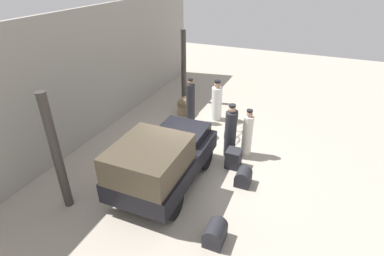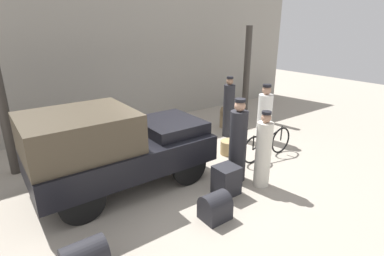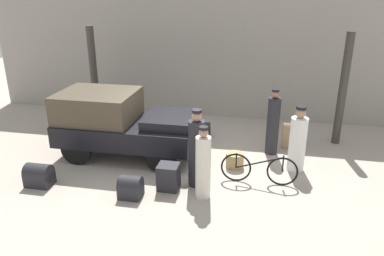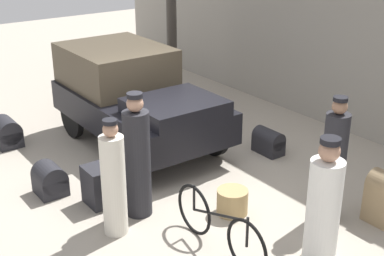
{
  "view_description": "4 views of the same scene",
  "coord_description": "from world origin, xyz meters",
  "views": [
    {
      "loc": [
        -7.78,
        -3.16,
        5.74
      ],
      "look_at": [
        0.2,
        0.2,
        0.95
      ],
      "focal_mm": 28.0,
      "sensor_mm": 36.0,
      "label": 1
    },
    {
      "loc": [
        -3.83,
        -5.3,
        3.36
      ],
      "look_at": [
        0.2,
        0.2,
        0.95
      ],
      "focal_mm": 28.0,
      "sensor_mm": 36.0,
      "label": 2
    },
    {
      "loc": [
        1.97,
        -8.71,
        4.42
      ],
      "look_at": [
        0.2,
        0.2,
        0.95
      ],
      "focal_mm": 35.0,
      "sensor_mm": 36.0,
      "label": 3
    },
    {
      "loc": [
        6.55,
        -4.44,
        4.14
      ],
      "look_at": [
        0.2,
        0.2,
        0.95
      ],
      "focal_mm": 50.0,
      "sensor_mm": 36.0,
      "label": 4
    }
  ],
  "objects": [
    {
      "name": "ground_plane",
      "position": [
        0.0,
        0.0,
        0.0
      ],
      "size": [
        30.0,
        30.0,
        0.0
      ],
      "primitive_type": "plane",
      "color": "#A89E8E"
    },
    {
      "name": "station_building_facade",
      "position": [
        0.0,
        4.08,
        2.25
      ],
      "size": [
        16.0,
        0.15,
        4.5
      ],
      "color": "gray",
      "rests_on": "ground"
    },
    {
      "name": "canopy_pillar_left",
      "position": [
        -3.44,
        2.29,
        1.63
      ],
      "size": [
        0.23,
        0.23,
        3.26
      ],
      "color": "#38332D",
      "rests_on": "ground"
    },
    {
      "name": "truck",
      "position": [
        -1.81,
        0.28,
        0.97
      ],
      "size": [
        3.69,
        1.87,
        1.76
      ],
      "color": "black",
      "rests_on": "ground"
    },
    {
      "name": "bicycle",
      "position": [
        1.98,
        -0.67,
        0.37
      ],
      "size": [
        1.81,
        0.04,
        0.77
      ],
      "color": "black",
      "rests_on": "ground"
    },
    {
      "name": "wicker_basket",
      "position": [
        1.35,
        0.09,
        0.19
      ],
      "size": [
        0.46,
        0.46,
        0.37
      ],
      "color": "tan",
      "rests_on": "ground"
    },
    {
      "name": "porter_lifting_near_truck",
      "position": [
        2.28,
        1.14,
        0.86
      ],
      "size": [
        0.34,
        0.34,
        1.85
      ],
      "color": "#232328",
      "rests_on": "ground"
    },
    {
      "name": "porter_carrying_trunk",
      "position": [
        0.79,
        -1.53,
        0.77
      ],
      "size": [
        0.33,
        0.33,
        1.67
      ],
      "color": "silver",
      "rests_on": "ground"
    },
    {
      "name": "conductor_in_dark_uniform",
      "position": [
        0.55,
        -1.02,
        0.86
      ],
      "size": [
        0.38,
        0.38,
        1.87
      ],
      "color": "#232328",
      "rests_on": "ground"
    },
    {
      "name": "porter_with_bicycle",
      "position": [
        2.89,
        0.24,
        0.77
      ],
      "size": [
        0.42,
        0.42,
        1.7
      ],
      "color": "white",
      "rests_on": "ground"
    },
    {
      "name": "trunk_umber_medium",
      "position": [
        -3.08,
        -1.76,
        0.25
      ],
      "size": [
        0.59,
        0.44,
        0.54
      ],
      "color": "#232328",
      "rests_on": "ground"
    },
    {
      "name": "suitcase_small_leather",
      "position": [
        -0.78,
        -1.84,
        0.23
      ],
      "size": [
        0.5,
        0.43,
        0.51
      ],
      "color": "#232328",
      "rests_on": "ground"
    },
    {
      "name": "trunk_large_brown",
      "position": [
        2.79,
        1.67,
        0.41
      ],
      "size": [
        0.42,
        0.39,
        0.77
      ],
      "color": "#937A56",
      "rests_on": "ground"
    },
    {
      "name": "trunk_barrel_dark",
      "position": [
        0.12,
        1.99,
        0.23
      ],
      "size": [
        0.57,
        0.33,
        0.47
      ],
      "color": "#232328",
      "rests_on": "ground"
    },
    {
      "name": "trunk_wicker_pale",
      "position": [
        -0.05,
        -1.33,
        0.3
      ],
      "size": [
        0.48,
        0.45,
        0.6
      ],
      "color": "#232328",
      "rests_on": "ground"
    }
  ]
}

